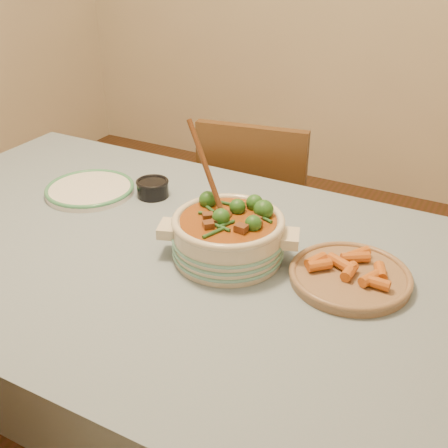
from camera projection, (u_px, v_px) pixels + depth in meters
name	position (u px, v px, depth m)	size (l,w,h in m)	color
floor	(160.00, 437.00, 1.87)	(4.50, 4.50, 0.00)	#442C13
dining_table	(146.00, 271.00, 1.55)	(1.68, 1.08, 0.76)	brown
stew_casserole	(228.00, 233.00, 1.41)	(0.36, 0.35, 0.34)	beige
white_plate	(90.00, 189.00, 1.77)	(0.37, 0.37, 0.02)	white
condiment_bowl	(153.00, 187.00, 1.74)	(0.12, 0.12, 0.05)	black
fried_plate	(350.00, 274.00, 1.34)	(0.33, 0.33, 0.05)	#987954
chair_far	(257.00, 209.00, 2.23)	(0.47, 0.47, 0.88)	#543419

